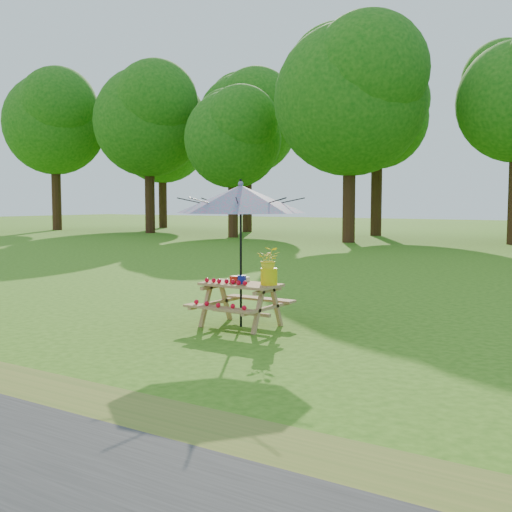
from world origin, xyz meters
The scene contains 7 objects.
ground centered at (0.00, 0.00, 0.00)m, with size 120.00×120.00×0.00m, color #336713.
treeline centered at (0.00, 22.00, 8.00)m, with size 60.00×12.00×16.00m, color #10560E, non-canonical shape.
picnic_table centered at (4.21, 1.16, 0.33)m, with size 1.20×1.32×0.67m.
patio_umbrella centered at (4.22, 1.17, 1.95)m, with size 2.37×2.37×2.25m.
produce_bins centered at (4.18, 1.20, 0.72)m, with size 0.31×0.40×0.13m.
tomatoes_row centered at (4.07, 0.99, 0.71)m, with size 0.77×0.13×0.07m, color red, non-canonical shape.
flower_bucket centered at (4.67, 1.24, 0.98)m, with size 0.43×0.40×0.57m.
Camera 1 is at (9.74, -6.81, 1.92)m, focal length 45.00 mm.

